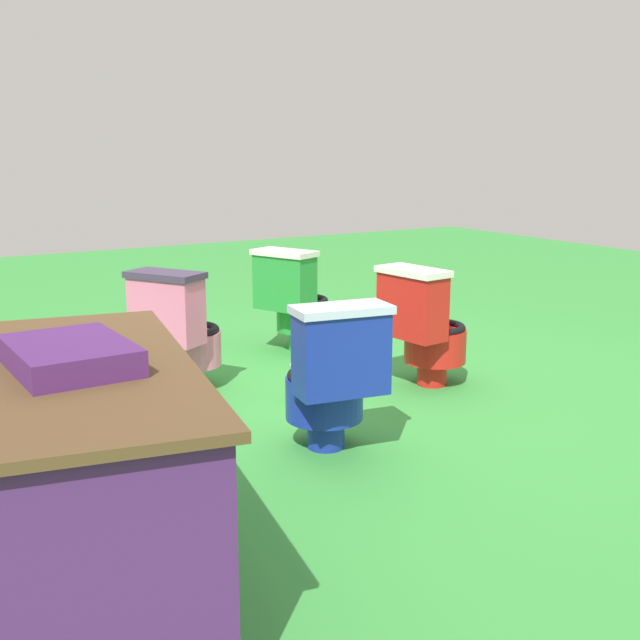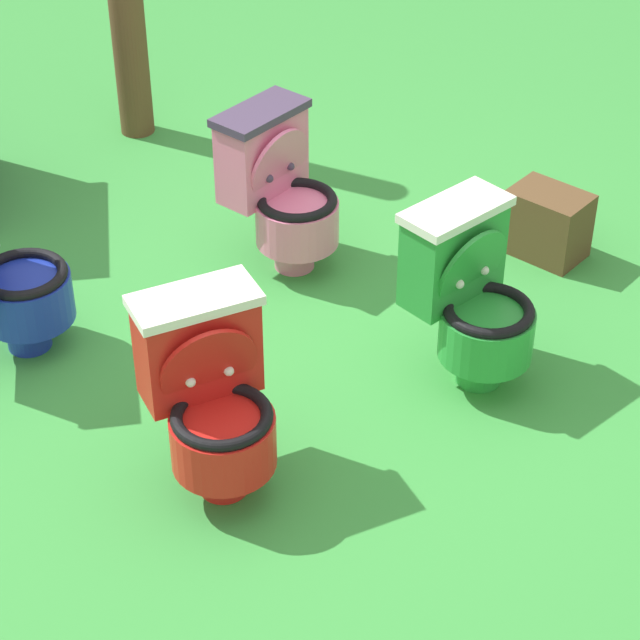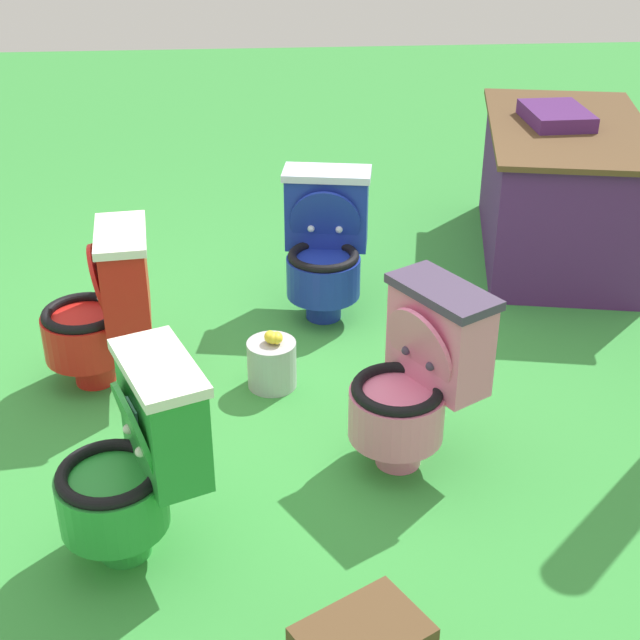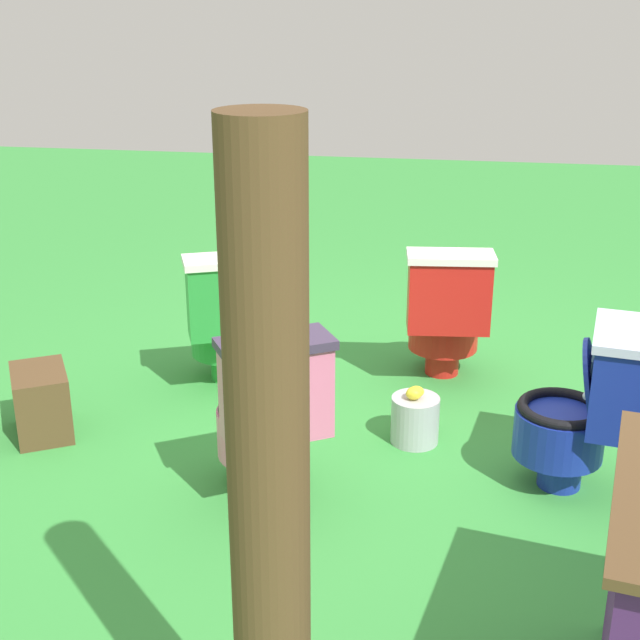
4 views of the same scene
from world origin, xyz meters
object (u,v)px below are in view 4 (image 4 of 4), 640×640
object	(u,v)px
toilet_pink	(268,412)
toilet_red	(446,313)
lemon_bucket	(415,418)
small_crate	(41,402)
toilet_blue	(586,407)
toilet_green	(227,317)
wooden_post	(269,516)

from	to	relation	value
toilet_pink	toilet_red	world-z (taller)	same
lemon_bucket	toilet_red	bearing A→B (deg)	-98.05
toilet_red	small_crate	size ratio (longest dim) A/B	2.10
toilet_blue	toilet_green	world-z (taller)	same
small_crate	toilet_red	bearing A→B (deg)	-152.85
toilet_green	lemon_bucket	bearing A→B (deg)	-47.52
lemon_bucket	wooden_post	bearing A→B (deg)	83.95
toilet_red	toilet_green	distance (m)	1.13
toilet_blue	wooden_post	size ratio (longest dim) A/B	0.41
lemon_bucket	toilet_pink	bearing A→B (deg)	44.27
small_crate	toilet_pink	bearing A→B (deg)	163.63
toilet_red	lemon_bucket	world-z (taller)	toilet_red
toilet_red	lemon_bucket	bearing A→B (deg)	-104.39
toilet_blue	toilet_green	distance (m)	1.86
toilet_blue	lemon_bucket	xyz separation A→B (m)	(0.70, -0.29, -0.26)
toilet_blue	wooden_post	world-z (taller)	wooden_post
toilet_blue	toilet_red	size ratio (longest dim) A/B	1.00
toilet_pink	toilet_green	world-z (taller)	same
small_crate	lemon_bucket	bearing A→B (deg)	-173.20
toilet_blue	toilet_red	world-z (taller)	same
toilet_blue	small_crate	distance (m)	2.42
toilet_blue	toilet_green	xyz separation A→B (m)	(1.70, -0.76, 0.00)
small_crate	lemon_bucket	size ratio (longest dim) A/B	1.25
toilet_green	small_crate	size ratio (longest dim) A/B	2.10
toilet_blue	toilet_pink	distance (m)	1.28
lemon_bucket	small_crate	bearing A→B (deg)	6.80
toilet_green	toilet_pink	bearing A→B (deg)	-88.73
wooden_post	toilet_blue	bearing A→B (deg)	-117.81
lemon_bucket	toilet_blue	bearing A→B (deg)	157.26
toilet_pink	wooden_post	size ratio (longest dim) A/B	0.41
toilet_pink	lemon_bucket	size ratio (longest dim) A/B	2.63
small_crate	toilet_blue	bearing A→B (deg)	177.92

